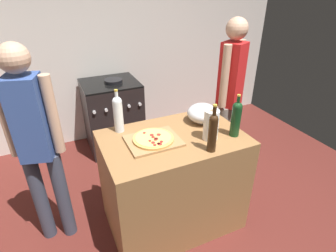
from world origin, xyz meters
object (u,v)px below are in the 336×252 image
at_px(wine_bottle_dark, 236,118).
at_px(paper_towel_roll, 211,125).
at_px(pizza, 153,139).
at_px(wine_bottle_amber, 213,131).
at_px(person_in_red, 230,93).
at_px(stove, 113,115).
at_px(person_in_stripes, 36,141).
at_px(wine_bottle_green, 118,113).
at_px(mixing_bowl, 203,113).

bearing_deg(wine_bottle_dark, paper_towel_roll, 170.91).
xyz_separation_m(pizza, wine_bottle_amber, (0.34, -0.28, 0.13)).
distance_m(pizza, person_in_red, 1.09).
height_order(paper_towel_roll, stove, paper_towel_roll).
bearing_deg(wine_bottle_amber, person_in_red, 46.83).
bearing_deg(wine_bottle_dark, person_in_stripes, 162.80).
height_order(stove, person_in_red, person_in_red).
bearing_deg(person_in_stripes, wine_bottle_green, 0.37).
bearing_deg(person_in_red, pizza, -156.89).
relative_size(wine_bottle_green, person_in_red, 0.21).
relative_size(mixing_bowl, person_in_red, 0.16).
bearing_deg(person_in_stripes, person_in_red, 4.88).
xyz_separation_m(paper_towel_roll, wine_bottle_dark, (0.20, -0.03, 0.04)).
bearing_deg(wine_bottle_dark, wine_bottle_green, 151.15).
bearing_deg(wine_bottle_green, person_in_stripes, -179.63).
bearing_deg(wine_bottle_dark, mixing_bowl, 110.03).
relative_size(mixing_bowl, wine_bottle_dark, 0.77).
distance_m(pizza, stove, 1.57).
xyz_separation_m(mixing_bowl, stove, (-0.49, 1.36, -0.53)).
bearing_deg(paper_towel_roll, person_in_red, 44.00).
bearing_deg(wine_bottle_dark, person_in_red, 57.50).
bearing_deg(pizza, paper_towel_roll, -17.91).
bearing_deg(wine_bottle_amber, stove, 100.06).
xyz_separation_m(wine_bottle_green, person_in_stripes, (-0.62, -0.00, -0.10)).
relative_size(pizza, wine_bottle_dark, 0.90).
bearing_deg(mixing_bowl, stove, 109.79).
height_order(mixing_bowl, wine_bottle_amber, wine_bottle_amber).
relative_size(wine_bottle_green, person_in_stripes, 0.22).
xyz_separation_m(paper_towel_roll, wine_bottle_green, (-0.61, 0.41, 0.04)).
relative_size(paper_towel_roll, wine_bottle_amber, 0.68).
xyz_separation_m(wine_bottle_green, person_in_red, (1.19, 0.15, -0.08)).
height_order(wine_bottle_amber, stove, wine_bottle_amber).
relative_size(mixing_bowl, wine_bottle_green, 0.74).
height_order(wine_bottle_dark, person_in_stripes, person_in_stripes).
distance_m(mixing_bowl, person_in_stripes, 1.32).
xyz_separation_m(stove, person_in_stripes, (-0.83, -1.22, 0.51)).
bearing_deg(mixing_bowl, paper_towel_roll, -108.76).
xyz_separation_m(wine_bottle_amber, wine_bottle_dark, (0.29, 0.11, -0.00)).
distance_m(wine_bottle_green, stove, 1.38).
distance_m(paper_towel_roll, wine_bottle_green, 0.73).
height_order(paper_towel_roll, person_in_stripes, person_in_stripes).
bearing_deg(person_in_stripes, paper_towel_roll, -18.49).
bearing_deg(pizza, stove, 89.10).
relative_size(wine_bottle_amber, stove, 0.39).
distance_m(pizza, person_in_stripes, 0.85).
relative_size(pizza, stove, 0.33).
relative_size(wine_bottle_dark, person_in_stripes, 0.21).
bearing_deg(person_in_red, wine_bottle_green, -172.79).
xyz_separation_m(wine_bottle_dark, person_in_red, (0.38, 0.60, -0.07)).
height_order(mixing_bowl, person_in_stripes, person_in_stripes).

